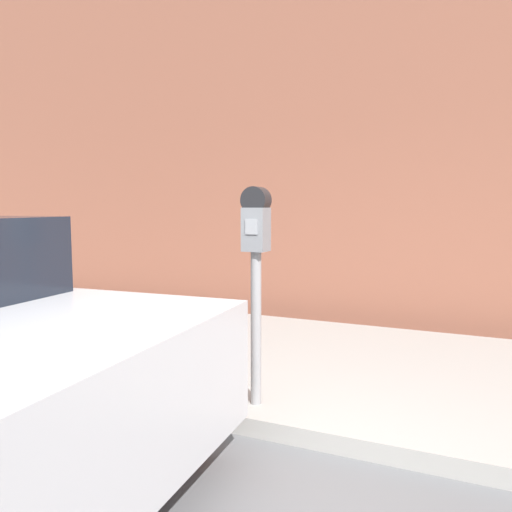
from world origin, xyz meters
name	(u,v)px	position (x,y,z in m)	size (l,w,h in m)	color
sidewalk	(333,367)	(0.00, 2.20, 0.06)	(24.00, 2.80, 0.12)	#9E9B96
building_facade	(380,73)	(0.00, 4.08, 3.01)	(24.00, 0.30, 6.03)	#935642
parking_meter	(256,257)	(-0.23, 1.04, 1.13)	(0.18, 0.15, 1.48)	gray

